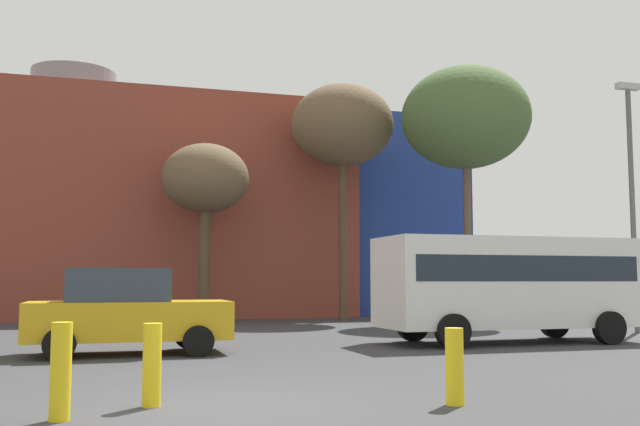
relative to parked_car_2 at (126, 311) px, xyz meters
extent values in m
plane|color=#38383A|center=(1.09, -7.09, -0.94)|extent=(200.00, 200.00, 0.00)
cube|color=brown|center=(-2.14, 19.90, 3.95)|extent=(25.06, 12.66, 9.77)
cube|color=navy|center=(13.40, 19.90, 3.84)|extent=(6.00, 11.39, 9.55)
cylinder|color=slate|center=(-2.14, 19.90, 9.83)|extent=(4.00, 4.00, 2.00)
cube|color=gold|center=(0.07, 0.00, -0.19)|extent=(4.35, 1.87, 0.83)
cube|color=#333D47|center=(-0.19, 0.00, 0.59)|extent=(2.18, 1.66, 0.73)
cylinder|color=black|center=(1.47, 0.95, -0.61)|extent=(0.66, 0.23, 0.66)
cylinder|color=black|center=(1.47, -0.95, -0.61)|extent=(0.66, 0.23, 0.66)
cylinder|color=black|center=(-1.33, 0.95, -0.61)|extent=(0.66, 0.23, 0.66)
cylinder|color=black|center=(-1.33, -0.95, -0.61)|extent=(0.66, 0.23, 0.66)
cube|color=white|center=(9.66, 0.18, 0.63)|extent=(6.80, 2.30, 2.30)
cube|color=#1E2833|center=(9.66, 0.18, 0.98)|extent=(6.26, 2.32, 0.64)
cylinder|color=black|center=(11.86, 1.35, -0.52)|extent=(0.84, 0.28, 0.84)
cylinder|color=black|center=(11.86, -0.99, -0.52)|extent=(0.84, 0.28, 0.84)
cylinder|color=black|center=(7.46, 1.35, -0.52)|extent=(0.84, 0.28, 0.84)
cylinder|color=black|center=(7.46, -0.99, -0.52)|extent=(0.84, 0.28, 0.84)
cylinder|color=brown|center=(8.86, 11.36, 2.51)|extent=(0.34, 0.34, 6.89)
ellipsoid|color=brown|center=(8.86, 11.36, 7.13)|extent=(4.26, 4.26, 3.41)
cylinder|color=brown|center=(3.22, 11.46, 1.40)|extent=(0.46, 0.46, 4.67)
ellipsoid|color=brown|center=(3.22, 11.46, 4.67)|extent=(3.40, 3.40, 2.72)
cylinder|color=brown|center=(12.89, 8.24, 2.35)|extent=(0.29, 0.29, 6.58)
ellipsoid|color=#476033|center=(12.89, 8.24, 7.02)|extent=(5.01, 5.01, 4.01)
cylinder|color=yellow|center=(-0.96, -7.56, -0.37)|extent=(0.24, 0.24, 1.13)
cylinder|color=yellow|center=(0.12, -6.91, -0.41)|extent=(0.24, 0.24, 1.07)
cylinder|color=yellow|center=(3.93, -7.92, -0.44)|extent=(0.24, 0.24, 1.00)
cylinder|color=#59595E|center=(15.47, 2.24, 2.90)|extent=(0.16, 0.16, 7.68)
cube|color=#B2B2B2|center=(15.47, 2.24, 6.89)|extent=(0.80, 0.24, 0.20)
camera|label=1|loc=(-0.52, -16.57, 0.68)|focal=40.42mm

